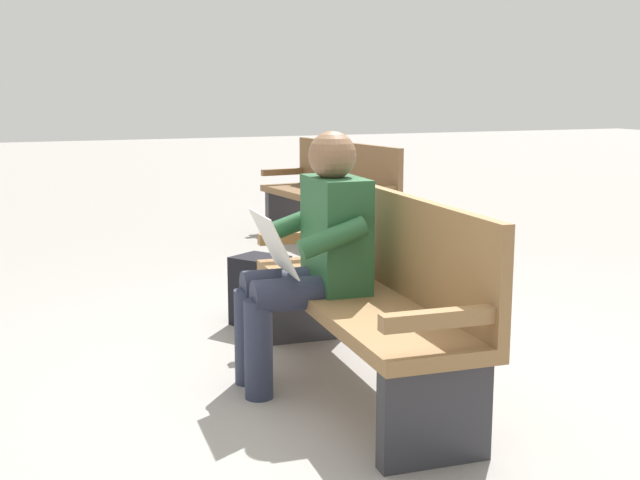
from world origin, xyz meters
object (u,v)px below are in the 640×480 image
bench_near (372,292)px  person_seated (313,252)px  bench_far (332,192)px  backpack (261,291)px

bench_near → person_seated: (0.17, 0.22, 0.17)m
bench_near → bench_far: same height
person_seated → backpack: bearing=-1.0°
backpack → bench_near: bearing=-174.4°
bench_near → bench_far: 3.70m
backpack → bench_far: size_ratio=0.22×
person_seated → bench_near: bearing=-122.3°
bench_near → backpack: bench_near is taller
person_seated → backpack: (1.04, -0.10, -0.43)m
backpack → bench_far: bench_far is taller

